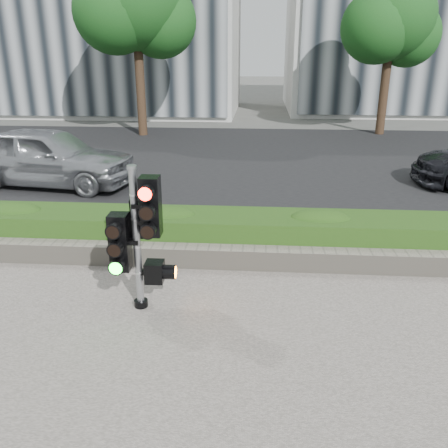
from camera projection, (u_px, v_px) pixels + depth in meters
The scene contains 9 objects.
ground at pixel (222, 332), 6.12m from camera, with size 120.00×120.00×0.00m, color #51514C.
road at pixel (246, 160), 15.47m from camera, with size 60.00×13.00×0.02m, color black.
curb at pixel (235, 237), 9.05m from camera, with size 60.00×0.25×0.12m, color gray.
stone_wall at pixel (231, 257), 7.83m from camera, with size 12.00×0.32×0.34m, color gray.
hedge at pixel (234, 233), 8.38m from camera, with size 12.00×1.00×0.68m, color #4A7423.
tree_left at pixel (135, 4), 18.30m from camera, with size 4.61×4.03×7.34m.
tree_right at pixel (391, 20), 18.71m from camera, with size 4.10×3.58×6.53m.
traffic_signal at pixel (139, 231), 6.31m from camera, with size 0.70×0.51×2.02m.
car_silver at pixel (48, 157), 12.35m from camera, with size 1.82×4.53×1.54m, color #A8AAAF.
Camera 1 is at (0.42, -5.24, 3.44)m, focal length 38.00 mm.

